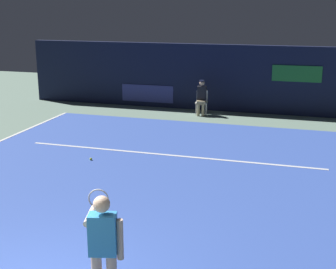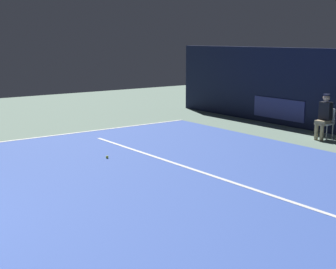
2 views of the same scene
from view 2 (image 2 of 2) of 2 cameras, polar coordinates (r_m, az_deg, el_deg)
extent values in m
plane|color=slate|center=(10.27, -7.18, -5.68)|extent=(31.86, 31.86, 0.00)
cube|color=#3856B2|center=(10.27, -7.18, -5.64)|extent=(10.88, 12.32, 0.01)
cube|color=white|center=(15.08, -17.24, -0.66)|extent=(0.10, 12.32, 0.01)
cube|color=white|center=(11.43, 2.31, -3.80)|extent=(8.49, 0.10, 0.01)
cube|color=navy|center=(17.44, 12.44, 2.88)|extent=(2.20, 0.04, 0.70)
cube|color=white|center=(15.30, 17.33, 1.19)|extent=(0.48, 0.45, 0.04)
cube|color=white|center=(15.44, 17.75, 2.12)|extent=(0.42, 0.08, 0.42)
cylinder|color=#B2B2B7|center=(15.29, 16.36, 0.36)|extent=(0.03, 0.03, 0.46)
cylinder|color=#B2B2B7|center=(15.11, 17.58, 0.17)|extent=(0.03, 0.03, 0.46)
cylinder|color=#B2B2B7|center=(15.58, 17.00, 0.52)|extent=(0.03, 0.03, 0.46)
cylinder|color=#B2B2B7|center=(15.40, 18.20, 0.33)|extent=(0.03, 0.03, 0.46)
cube|color=tan|center=(15.23, 17.19, 1.31)|extent=(0.37, 0.44, 0.14)
cylinder|color=tan|center=(15.17, 16.50, 0.27)|extent=(0.11, 0.11, 0.46)
cylinder|color=tan|center=(15.08, 17.09, 0.18)|extent=(0.11, 0.11, 0.46)
cube|color=black|center=(15.28, 17.48, 2.58)|extent=(0.36, 0.26, 0.52)
sphere|color=#DBAD89|center=(15.24, 17.57, 3.99)|extent=(0.20, 0.20, 0.20)
cylinder|color=#141933|center=(15.23, 17.59, 4.33)|extent=(0.19, 0.19, 0.04)
sphere|color=#CCE033|center=(12.39, -6.93, -2.55)|extent=(0.07, 0.07, 0.07)
camera|label=1|loc=(7.31, -83.98, 10.21)|focal=50.72mm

